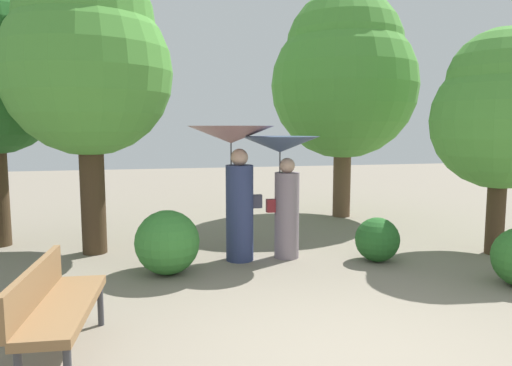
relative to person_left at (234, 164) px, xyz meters
name	(u,v)px	position (x,y,z in m)	size (l,w,h in m)	color
ground_plane	(357,364)	(0.44, -3.35, -1.46)	(40.00, 40.00, 0.00)	gray
person_left	(234,164)	(0.00, 0.00, 0.00)	(1.28, 1.28, 2.03)	navy
person_right	(283,170)	(0.74, -0.02, -0.10)	(1.19, 1.19, 1.87)	gray
park_bench	(55,302)	(-2.06, -2.68, -0.95)	(0.61, 1.53, 0.83)	#38383D
tree_near_left	(87,56)	(-2.12, 0.92, 1.63)	(2.59, 2.59, 4.65)	#42301E
tree_near_right	(502,109)	(4.09, -0.56, 0.82)	(2.12, 2.12, 3.52)	#42301E
tree_mid_right	(344,74)	(3.00, 2.98, 1.71)	(3.20, 3.20, 4.98)	brown
bush_path_left	(377,240)	(2.07, -0.53, -1.13)	(0.66, 0.66, 0.66)	#235B23
bush_behind_bench	(167,242)	(-1.02, -0.46, -1.02)	(0.88, 0.88, 0.88)	#387F33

